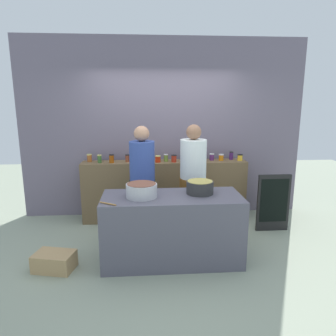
% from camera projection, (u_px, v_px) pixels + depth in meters
% --- Properties ---
extents(ground, '(12.00, 12.00, 0.00)m').
position_uv_depth(ground, '(170.00, 248.00, 4.24)').
color(ground, gray).
extents(storefront_wall, '(4.80, 0.12, 3.00)m').
position_uv_depth(storefront_wall, '(163.00, 129.00, 5.33)').
color(storefront_wall, slate).
rests_on(storefront_wall, ground).
extents(display_shelf, '(2.70, 0.36, 1.00)m').
position_uv_depth(display_shelf, '(165.00, 190.00, 5.20)').
color(display_shelf, brown).
rests_on(display_shelf, ground).
extents(prep_table, '(1.70, 0.70, 0.85)m').
position_uv_depth(prep_table, '(172.00, 228.00, 3.86)').
color(prep_table, '#52505D').
rests_on(prep_table, ground).
extents(preserve_jar_0, '(0.08, 0.08, 0.12)m').
position_uv_depth(preserve_jar_0, '(89.00, 158.00, 5.06)').
color(preserve_jar_0, '#9A5021').
rests_on(preserve_jar_0, display_shelf).
extents(preserve_jar_1, '(0.07, 0.07, 0.13)m').
position_uv_depth(preserve_jar_1, '(100.00, 159.00, 4.97)').
color(preserve_jar_1, '#345E29').
rests_on(preserve_jar_1, display_shelf).
extents(preserve_jar_2, '(0.08, 0.08, 0.13)m').
position_uv_depth(preserve_jar_2, '(112.00, 159.00, 4.96)').
color(preserve_jar_2, '#95420C').
rests_on(preserve_jar_2, display_shelf).
extents(preserve_jar_3, '(0.07, 0.07, 0.12)m').
position_uv_depth(preserve_jar_3, '(127.00, 158.00, 5.04)').
color(preserve_jar_3, brown).
rests_on(preserve_jar_3, display_shelf).
extents(preserve_jar_4, '(0.09, 0.09, 0.14)m').
position_uv_depth(preserve_jar_4, '(136.00, 157.00, 5.05)').
color(preserve_jar_4, '#823E0D').
rests_on(preserve_jar_4, display_shelf).
extents(preserve_jar_5, '(0.08, 0.08, 0.10)m').
position_uv_depth(preserve_jar_5, '(145.00, 158.00, 5.12)').
color(preserve_jar_5, red).
rests_on(preserve_jar_5, display_shelf).
extents(preserve_jar_6, '(0.09, 0.09, 0.11)m').
position_uv_depth(preserve_jar_6, '(158.00, 159.00, 5.01)').
color(preserve_jar_6, red).
rests_on(preserve_jar_6, display_shelf).
extents(preserve_jar_7, '(0.07, 0.07, 0.12)m').
position_uv_depth(preserve_jar_7, '(166.00, 158.00, 5.08)').
color(preserve_jar_7, olive).
rests_on(preserve_jar_7, display_shelf).
extents(preserve_jar_8, '(0.09, 0.09, 0.12)m').
position_uv_depth(preserve_jar_8, '(174.00, 158.00, 5.02)').
color(preserve_jar_8, '#AE2B19').
rests_on(preserve_jar_8, display_shelf).
extents(preserve_jar_9, '(0.09, 0.09, 0.13)m').
position_uv_depth(preserve_jar_9, '(183.00, 157.00, 5.16)').
color(preserve_jar_9, brown).
rests_on(preserve_jar_9, display_shelf).
extents(preserve_jar_10, '(0.07, 0.07, 0.10)m').
position_uv_depth(preserve_jar_10, '(193.00, 158.00, 5.11)').
color(preserve_jar_10, '#294727').
rests_on(preserve_jar_10, display_shelf).
extents(preserve_jar_11, '(0.09, 0.09, 0.10)m').
position_uv_depth(preserve_jar_11, '(202.00, 158.00, 5.09)').
color(preserve_jar_11, brown).
rests_on(preserve_jar_11, display_shelf).
extents(preserve_jar_12, '(0.08, 0.08, 0.11)m').
position_uv_depth(preserve_jar_12, '(212.00, 157.00, 5.17)').
color(preserve_jar_12, '#54255D').
rests_on(preserve_jar_12, display_shelf).
extents(preserve_jar_13, '(0.08, 0.08, 0.11)m').
position_uv_depth(preserve_jar_13, '(221.00, 157.00, 5.16)').
color(preserve_jar_13, '#CC6D0F').
rests_on(preserve_jar_13, display_shelf).
extents(preserve_jar_14, '(0.07, 0.07, 0.13)m').
position_uv_depth(preserve_jar_14, '(231.00, 156.00, 5.24)').
color(preserve_jar_14, '#431D58').
rests_on(preserve_jar_14, display_shelf).
extents(preserve_jar_15, '(0.09, 0.09, 0.10)m').
position_uv_depth(preserve_jar_15, '(240.00, 157.00, 5.16)').
color(preserve_jar_15, gold).
rests_on(preserve_jar_15, display_shelf).
extents(cooking_pot_left, '(0.37, 0.37, 0.17)m').
position_uv_depth(cooking_pot_left, '(142.00, 190.00, 3.71)').
color(cooking_pot_left, '#B7B7BC').
rests_on(cooking_pot_left, prep_table).
extents(cooking_pot_center, '(0.34, 0.34, 0.16)m').
position_uv_depth(cooking_pot_center, '(200.00, 187.00, 3.85)').
color(cooking_pot_center, '#2D2D2D').
rests_on(cooking_pot_center, prep_table).
extents(wooden_spoon, '(0.20, 0.13, 0.02)m').
position_uv_depth(wooden_spoon, '(108.00, 204.00, 3.46)').
color(wooden_spoon, '#9E703D').
rests_on(wooden_spoon, prep_table).
extents(cook_with_tongs, '(0.36, 0.36, 1.64)m').
position_uv_depth(cook_with_tongs, '(143.00, 190.00, 4.37)').
color(cook_with_tongs, black).
rests_on(cook_with_tongs, ground).
extents(cook_in_cap, '(0.39, 0.39, 1.66)m').
position_uv_depth(cook_in_cap, '(193.00, 188.00, 4.48)').
color(cook_in_cap, brown).
rests_on(cook_in_cap, ground).
extents(bread_crate, '(0.51, 0.40, 0.21)m').
position_uv_depth(bread_crate, '(54.00, 261.00, 3.69)').
color(bread_crate, tan).
rests_on(bread_crate, ground).
extents(chalkboard_sign, '(0.50, 0.05, 0.89)m').
position_uv_depth(chalkboard_sign, '(273.00, 203.00, 4.74)').
color(chalkboard_sign, black).
rests_on(chalkboard_sign, ground).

